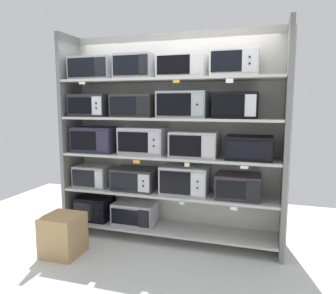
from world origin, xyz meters
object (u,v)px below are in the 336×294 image
(microwave_11, at_px, (135,106))
(microwave_8, at_px, (195,144))
(microwave_7, at_px, (144,141))
(microwave_10, at_px, (93,106))
(microwave_9, at_px, (249,148))
(microwave_15, at_px, (136,67))
(microwave_0, at_px, (95,208))
(microwave_14, at_px, (94,69))
(microwave_3, at_px, (135,179))
(microwave_5, at_px, (238,186))
(microwave_12, at_px, (184,105))
(microwave_6, at_px, (96,139))
(microwave_4, at_px, (185,180))
(microwave_1, at_px, (135,213))
(microwave_2, at_px, (94,176))
(shipping_carton, at_px, (63,235))
(microwave_13, at_px, (236,105))
(microwave_17, at_px, (235,63))
(microwave_16, at_px, (182,66))

(microwave_11, bearing_deg, microwave_8, 0.00)
(microwave_7, relative_size, microwave_10, 1.16)
(microwave_9, height_order, microwave_15, microwave_15)
(microwave_10, bearing_deg, microwave_0, -179.52)
(microwave_14, bearing_deg, microwave_3, 0.01)
(microwave_0, distance_m, microwave_5, 1.95)
(microwave_15, bearing_deg, microwave_0, 179.99)
(microwave_12, distance_m, microwave_14, 1.27)
(microwave_0, xyz_separation_m, microwave_6, (0.06, 0.00, 0.93))
(microwave_15, bearing_deg, microwave_9, 0.01)
(microwave_5, height_order, microwave_8, microwave_8)
(microwave_5, distance_m, microwave_8, 0.70)
(microwave_8, xyz_separation_m, microwave_9, (0.63, 0.00, -0.02))
(microwave_4, bearing_deg, microwave_10, 179.98)
(microwave_3, bearing_deg, microwave_1, 178.72)
(microwave_6, height_order, microwave_8, microwave_6)
(microwave_8, bearing_deg, microwave_15, -180.00)
(microwave_2, bearing_deg, microwave_14, -0.11)
(microwave_1, relative_size, microwave_10, 1.10)
(microwave_10, bearing_deg, microwave_2, -179.07)
(microwave_0, relative_size, shipping_carton, 0.98)
(microwave_2, distance_m, microwave_13, 2.06)
(microwave_5, bearing_deg, microwave_1, -180.00)
(shipping_carton, bearing_deg, microwave_4, 30.76)
(microwave_14, xyz_separation_m, microwave_17, (1.77, 0.00, 0.01))
(microwave_3, height_order, microwave_6, microwave_6)
(microwave_14, xyz_separation_m, microwave_15, (0.58, 0.00, 0.00))
(microwave_0, distance_m, microwave_12, 1.86)
(microwave_3, relative_size, microwave_6, 0.96)
(microwave_4, relative_size, microwave_15, 1.23)
(microwave_0, distance_m, microwave_6, 0.93)
(microwave_5, relative_size, microwave_6, 0.89)
(microwave_8, bearing_deg, microwave_13, 0.04)
(microwave_9, xyz_separation_m, microwave_14, (-1.95, -0.00, 0.93))
(microwave_0, bearing_deg, microwave_2, -5.03)
(microwave_12, bearing_deg, microwave_16, 179.56)
(microwave_2, height_order, microwave_13, microwave_13)
(microwave_3, relative_size, microwave_9, 1.06)
(microwave_9, bearing_deg, microwave_13, 180.00)
(microwave_4, height_order, microwave_7, microwave_7)
(microwave_11, distance_m, microwave_12, 0.63)
(microwave_4, xyz_separation_m, microwave_7, (-0.54, 0.00, 0.46))
(microwave_9, bearing_deg, microwave_1, -180.00)
(microwave_11, bearing_deg, microwave_15, 0.01)
(microwave_4, relative_size, microwave_14, 1.03)
(microwave_3, distance_m, microwave_16, 1.51)
(microwave_3, xyz_separation_m, microwave_4, (0.66, -0.00, 0.03))
(microwave_10, height_order, shipping_carton, microwave_10)
(microwave_12, relative_size, microwave_17, 1.12)
(microwave_7, relative_size, microwave_16, 1.05)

